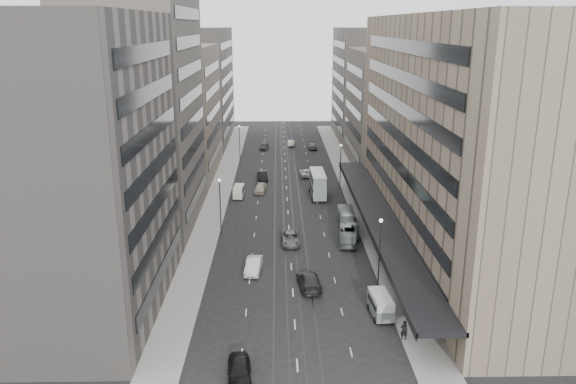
{
  "coord_description": "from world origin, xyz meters",
  "views": [
    {
      "loc": [
        -1.65,
        -62.84,
        28.76
      ],
      "look_at": [
        -0.11,
        16.28,
        5.07
      ],
      "focal_mm": 35.0,
      "sensor_mm": 36.0,
      "label": 1
    }
  ],
  "objects": [
    {
      "name": "building_right_far",
      "position": [
        21.5,
        82.0,
        14.0
      ],
      "size": [
        15.0,
        32.0,
        28.0
      ],
      "primitive_type": "cube",
      "color": "slate",
      "rests_on": "ground"
    },
    {
      "name": "building_right_mid",
      "position": [
        21.5,
        52.0,
        12.0
      ],
      "size": [
        15.0,
        28.0,
        24.0
      ],
      "primitive_type": "cube",
      "color": "#4A4640",
      "rests_on": "ground"
    },
    {
      "name": "lamp_left_near",
      "position": [
        -9.7,
        12.0,
        5.2
      ],
      "size": [
        0.44,
        0.44,
        8.32
      ],
      "color": "#262628",
      "rests_on": "ground"
    },
    {
      "name": "lamp_right_far",
      "position": [
        9.7,
        35.0,
        5.2
      ],
      "size": [
        0.44,
        0.44,
        8.32
      ],
      "color": "#262628",
      "rests_on": "ground"
    },
    {
      "name": "bus_far",
      "position": [
        8.5,
        13.83,
        1.35
      ],
      "size": [
        2.39,
        9.73,
        2.7
      ],
      "primitive_type": "imported",
      "rotation": [
        0.0,
        0.0,
        3.13
      ],
      "color": "gray",
      "rests_on": "ground"
    },
    {
      "name": "sedan_2",
      "position": [
        0.1,
        8.67,
        0.75
      ],
      "size": [
        2.54,
        5.4,
        1.49
      ],
      "primitive_type": "imported",
      "rotation": [
        0.0,
        0.0,
        0.01
      ],
      "color": "slate",
      "rests_on": "ground"
    },
    {
      "name": "sedan_7",
      "position": [
        6.75,
        69.12,
        0.72
      ],
      "size": [
        2.07,
        4.96,
        1.43
      ],
      "primitive_type": "imported",
      "rotation": [
        0.0,
        0.0,
        3.16
      ],
      "color": "#57585A",
      "rests_on": "ground"
    },
    {
      "name": "vw_microbus",
      "position": [
        8.84,
        -11.4,
        1.31
      ],
      "size": [
        2.27,
        4.48,
        2.35
      ],
      "rotation": [
        0.0,
        0.0,
        0.08
      ],
      "color": "slate",
      "rests_on": "ground"
    },
    {
      "name": "ground",
      "position": [
        0.0,
        0.0,
        0.0
      ],
      "size": [
        220.0,
        220.0,
        0.0
      ],
      "primitive_type": "plane",
      "color": "black",
      "rests_on": "ground"
    },
    {
      "name": "double_decker",
      "position": [
        5.31,
        30.2,
        2.4
      ],
      "size": [
        2.65,
        8.17,
        4.44
      ],
      "rotation": [
        0.0,
        0.0,
        0.02
      ],
      "color": "gray",
      "rests_on": "ground"
    },
    {
      "name": "lamp_right_near",
      "position": [
        9.7,
        -5.0,
        5.2
      ],
      "size": [
        0.44,
        0.44,
        8.32
      ],
      "color": "#262628",
      "rests_on": "ground"
    },
    {
      "name": "sedan_9",
      "position": [
        1.81,
        73.16,
        0.74
      ],
      "size": [
        1.85,
        4.59,
        1.48
      ],
      "primitive_type": "imported",
      "rotation": [
        0.0,
        0.0,
        3.08
      ],
      "color": "beige",
      "rests_on": "ground"
    },
    {
      "name": "panel_van",
      "position": [
        -8.34,
        29.66,
        1.24
      ],
      "size": [
        1.94,
        3.65,
        2.24
      ],
      "rotation": [
        0.0,
        0.0,
        -0.06
      ],
      "color": "#B4B0A2",
      "rests_on": "ground"
    },
    {
      "name": "sedan_4",
      "position": [
        -4.72,
        33.18,
        0.82
      ],
      "size": [
        2.44,
        5.02,
        1.65
      ],
      "primitive_type": "imported",
      "rotation": [
        0.0,
        0.0,
        -0.1
      ],
      "color": "#A29886",
      "rests_on": "ground"
    },
    {
      "name": "sedan_3",
      "position": [
        1.89,
        -4.77,
        0.84
      ],
      "size": [
        2.94,
        6.02,
        1.68
      ],
      "primitive_type": "imported",
      "rotation": [
        0.0,
        0.0,
        3.24
      ],
      "color": "#232325",
      "rests_on": "ground"
    },
    {
      "name": "lamp_left_far",
      "position": [
        -9.7,
        55.0,
        5.2
      ],
      "size": [
        0.44,
        0.44,
        8.32
      ],
      "color": "#262628",
      "rests_on": "ground"
    },
    {
      "name": "sidewalk_left",
      "position": [
        -12.0,
        37.5,
        0.07
      ],
      "size": [
        4.0,
        125.0,
        0.15
      ],
      "primitive_type": "cube",
      "color": "gray",
      "rests_on": "ground"
    },
    {
      "name": "department_store",
      "position": [
        21.45,
        8.0,
        14.95
      ],
      "size": [
        19.2,
        60.0,
        30.0
      ],
      "color": "#7A6E59",
      "rests_on": "ground"
    },
    {
      "name": "sedan_1",
      "position": [
        -4.61,
        -0.41,
        0.82
      ],
      "size": [
        2.15,
        5.09,
        1.63
      ],
      "primitive_type": "imported",
      "rotation": [
        0.0,
        0.0,
        -0.09
      ],
      "color": "silver",
      "rests_on": "ground"
    },
    {
      "name": "sedan_8",
      "position": [
        -4.78,
        68.91,
        0.78
      ],
      "size": [
        2.4,
        4.79,
        1.57
      ],
      "primitive_type": "imported",
      "rotation": [
        0.0,
        0.0,
        -0.12
      ],
      "color": "#2A2A2C",
      "rests_on": "ground"
    },
    {
      "name": "building_left_d",
      "position": [
        -21.5,
        79.0,
        14.0
      ],
      "size": [
        15.0,
        38.0,
        28.0
      ],
      "primitive_type": "cube",
      "color": "slate",
      "rests_on": "ground"
    },
    {
      "name": "building_left_a",
      "position": [
        -21.5,
        -8.0,
        15.0
      ],
      "size": [
        15.0,
        28.0,
        30.0
      ],
      "primitive_type": "cube",
      "color": "slate",
      "rests_on": "ground"
    },
    {
      "name": "sedan_6",
      "position": [
        4.0,
        44.0,
        0.71
      ],
      "size": [
        2.62,
        5.2,
        1.41
      ],
      "primitive_type": "imported",
      "rotation": [
        0.0,
        0.0,
        3.2
      ],
      "color": "silver",
      "rests_on": "ground"
    },
    {
      "name": "pedestrian",
      "position": [
        10.2,
        -16.2,
        1.14
      ],
      "size": [
        0.76,
        0.54,
        1.98
      ],
      "primitive_type": "imported",
      "rotation": [
        0.0,
        0.0,
        3.24
      ],
      "color": "black",
      "rests_on": "sidewalk_right"
    },
    {
      "name": "sedan_0",
      "position": [
        -4.94,
        -22.0,
        0.84
      ],
      "size": [
        2.41,
        5.11,
        1.69
      ],
      "primitive_type": "imported",
      "rotation": [
        0.0,
        0.0,
        0.09
      ],
      "color": "black",
      "rests_on": "ground"
    },
    {
      "name": "building_left_c",
      "position": [
        -21.5,
        46.0,
        12.5
      ],
      "size": [
        15.0,
        28.0,
        25.0
      ],
      "primitive_type": "cube",
      "color": "#726559",
      "rests_on": "ground"
    },
    {
      "name": "sedan_5",
      "position": [
        -4.55,
        41.17,
        0.84
      ],
      "size": [
        2.24,
        5.22,
        1.67
      ],
      "primitive_type": "imported",
      "rotation": [
        0.0,
        0.0,
        0.09
      ],
      "color": "black",
      "rests_on": "ground"
    },
    {
      "name": "sidewalk_right",
      "position": [
        12.0,
        37.5,
        0.07
      ],
      "size": [
        4.0,
        125.0,
        0.15
      ],
      "primitive_type": "cube",
      "color": "gray",
      "rests_on": "ground"
    },
    {
      "name": "bus_near",
      "position": [
        8.04,
        10.12,
        1.33
      ],
      "size": [
        3.24,
        9.71,
        2.65
      ],
      "primitive_type": "imported",
      "rotation": [
        0.0,
        0.0,
        3.03
      ],
      "color": "slate",
      "rests_on": "ground"
    },
    {
      "name": "building_left_b",
      "position": [
        -21.5,
        19.0,
        17.0
      ],
      "size": [
        15.0,
        26.0,
        34.0
      ],
      "primitive_type": "cube",
      "color": "#4A4640",
      "rests_on": "ground"
    }
  ]
}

